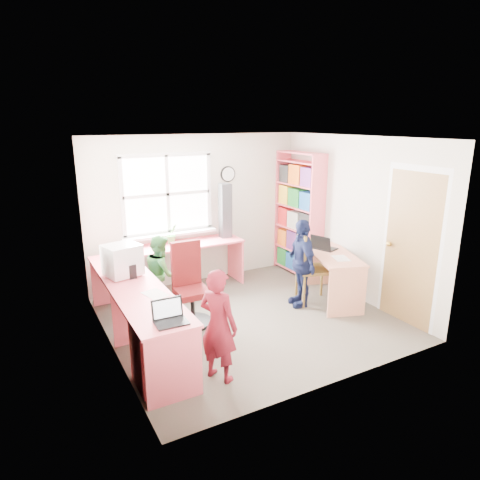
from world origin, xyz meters
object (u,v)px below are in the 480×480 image
at_px(laptop_right, 323,246).
at_px(potted_plant, 172,234).
at_px(cd_tower, 225,211).
at_px(swivel_chair, 190,289).
at_px(crt_monitor, 122,260).
at_px(bookshelf, 298,217).
at_px(person_red, 218,325).
at_px(person_green, 161,274).
at_px(person_navy, 301,263).
at_px(laptop_left, 170,317).
at_px(right_desk, 332,266).
at_px(l_desk, 162,316).
at_px(wooden_chair, 309,265).

height_order(laptop_right, potted_plant, potted_plant).
bearing_deg(potted_plant, cd_tower, -2.35).
relative_size(swivel_chair, crt_monitor, 2.27).
bearing_deg(swivel_chair, laptop_right, -0.52).
bearing_deg(swivel_chair, bookshelf, 22.11).
bearing_deg(laptop_right, person_red, 98.97).
relative_size(bookshelf, swivel_chair, 1.93).
height_order(crt_monitor, person_green, crt_monitor).
xyz_separation_m(cd_tower, person_navy, (0.50, -1.41, -0.55)).
relative_size(laptop_left, person_navy, 0.25).
bearing_deg(right_desk, laptop_left, -141.37).
bearing_deg(potted_plant, person_green, -121.66).
relative_size(laptop_left, cd_tower, 0.36).
bearing_deg(laptop_left, person_navy, 26.55).
height_order(laptop_right, person_green, person_green).
distance_m(bookshelf, person_green, 2.65).
height_order(swivel_chair, cd_tower, cd_tower).
relative_size(laptop_left, potted_plant, 0.99).
distance_m(right_desk, laptop_left, 3.05).
bearing_deg(person_green, swivel_chair, -145.83).
xyz_separation_m(l_desk, person_navy, (2.20, 0.34, 0.18)).
relative_size(wooden_chair, person_green, 0.97).
distance_m(l_desk, bookshelf, 3.35).
bearing_deg(person_navy, potted_plant, -123.20).
relative_size(right_desk, laptop_left, 4.33).
bearing_deg(bookshelf, person_navy, -123.83).
relative_size(bookshelf, potted_plant, 6.62).
relative_size(laptop_right, cd_tower, 0.46).
bearing_deg(right_desk, laptop_right, 107.29).
bearing_deg(person_navy, bookshelf, 158.66).
bearing_deg(laptop_right, laptop_left, 94.08).
bearing_deg(person_navy, swivel_chair, -86.01).
bearing_deg(wooden_chair, bookshelf, 81.54).
distance_m(bookshelf, swivel_chair, 2.59).
bearing_deg(potted_plant, laptop_right, -33.53).
height_order(bookshelf, person_red, bookshelf).
relative_size(l_desk, crt_monitor, 6.15).
height_order(laptop_left, potted_plant, potted_plant).
xyz_separation_m(crt_monitor, person_red, (0.58, -1.50, -0.35)).
height_order(right_desk, person_navy, person_navy).
xyz_separation_m(wooden_chair, person_navy, (-0.15, -0.02, 0.06)).
bearing_deg(laptop_left, laptop_right, 25.33).
distance_m(right_desk, potted_plant, 2.47).
bearing_deg(person_green, person_red, -168.35).
height_order(l_desk, person_red, person_red).
height_order(swivel_chair, wooden_chair, swivel_chair).
bearing_deg(person_navy, cd_tower, -147.81).
xyz_separation_m(l_desk, laptop_left, (-0.15, -0.74, 0.34)).
bearing_deg(l_desk, crt_monitor, 107.39).
relative_size(laptop_right, person_green, 0.37).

